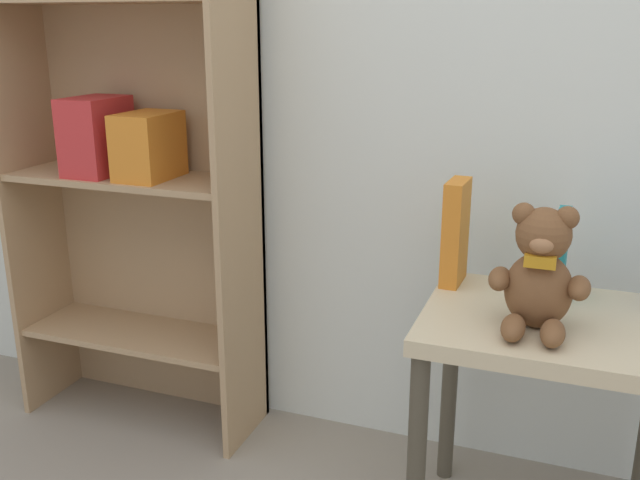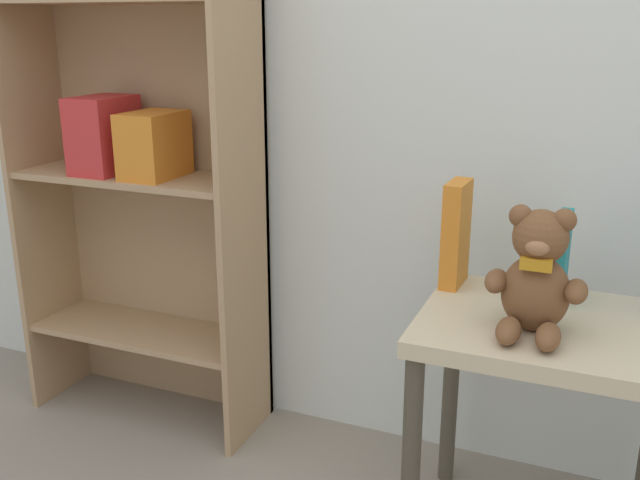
# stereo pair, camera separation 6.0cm
# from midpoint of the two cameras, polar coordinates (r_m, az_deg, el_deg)

# --- Properties ---
(bookshelf_side) EXTENTS (0.71, 0.27, 1.49)m
(bookshelf_side) POSITION_cam_midpoint_polar(r_m,az_deg,el_deg) (2.10, -15.53, 7.25)
(bookshelf_side) COLOR tan
(bookshelf_side) RESTS_ON ground_plane
(display_table) EXTENTS (0.53, 0.44, 0.57)m
(display_table) POSITION_cam_midpoint_polar(r_m,az_deg,el_deg) (1.62, 16.74, -9.24)
(display_table) COLOR beige
(display_table) RESTS_ON ground_plane
(teddy_bear) EXTENTS (0.20, 0.18, 0.26)m
(teddy_bear) POSITION_cam_midpoint_polar(r_m,az_deg,el_deg) (1.47, 16.05, -2.64)
(teddy_bear) COLOR brown
(teddy_bear) RESTS_ON display_table
(book_standing_orange) EXTENTS (0.05, 0.12, 0.25)m
(book_standing_orange) POSITION_cam_midpoint_polar(r_m,az_deg,el_deg) (1.69, 9.79, 0.60)
(book_standing_orange) COLOR orange
(book_standing_orange) RESTS_ON display_table
(book_standing_teal) EXTENTS (0.03, 0.12, 0.20)m
(book_standing_teal) POSITION_cam_midpoint_polar(r_m,az_deg,el_deg) (1.68, 17.69, -1.04)
(book_standing_teal) COLOR teal
(book_standing_teal) RESTS_ON display_table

